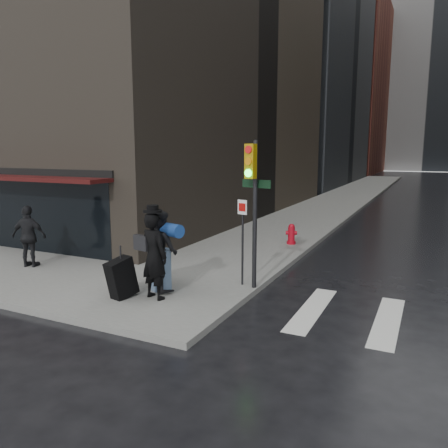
% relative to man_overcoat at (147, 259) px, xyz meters
% --- Properties ---
extents(ground, '(140.00, 140.00, 0.00)m').
position_rel_man_overcoat_xyz_m(ground, '(0.02, 0.31, -1.08)').
color(ground, black).
rests_on(ground, ground).
extents(sidewalk_left, '(4.00, 50.00, 0.15)m').
position_rel_man_overcoat_xyz_m(sidewalk_left, '(0.02, 27.31, -1.00)').
color(sidewalk_left, slate).
rests_on(sidewalk_left, ground).
extents(bldg_left_mid, '(22.00, 24.00, 34.00)m').
position_rel_man_overcoat_xyz_m(bldg_left_mid, '(-12.98, 38.31, 15.92)').
color(bldg_left_mid, slate).
rests_on(bldg_left_mid, ground).
extents(bldg_left_far, '(22.00, 20.00, 26.00)m').
position_rel_man_overcoat_xyz_m(bldg_left_far, '(-12.98, 62.31, 11.92)').
color(bldg_left_far, brown).
rests_on(bldg_left_far, ground).
extents(bldg_distant, '(40.00, 12.00, 32.00)m').
position_rel_man_overcoat_xyz_m(bldg_distant, '(6.02, 78.31, 14.92)').
color(bldg_distant, slate).
rests_on(bldg_distant, ground).
extents(storefront, '(8.40, 1.11, 2.83)m').
position_rel_man_overcoat_xyz_m(storefront, '(-6.98, 2.21, 0.75)').
color(storefront, black).
rests_on(storefront, ground).
extents(man_overcoat, '(1.36, 1.05, 2.21)m').
position_rel_man_overcoat_xyz_m(man_overcoat, '(0.00, 0.00, 0.00)').
color(man_overcoat, black).
rests_on(man_overcoat, ground).
extents(man_jeans, '(1.33, 1.24, 1.98)m').
position_rel_man_overcoat_xyz_m(man_jeans, '(-0.07, 0.67, 0.06)').
color(man_jeans, black).
rests_on(man_jeans, ground).
extents(man_greycoat, '(1.14, 0.71, 1.80)m').
position_rel_man_overcoat_xyz_m(man_greycoat, '(-4.73, 0.81, -0.03)').
color(man_greycoat, black).
rests_on(man_greycoat, ground).
extents(traffic_light, '(0.89, 0.51, 3.62)m').
position_rel_man_overcoat_xyz_m(traffic_light, '(1.87, 1.73, 1.41)').
color(traffic_light, black).
rests_on(traffic_light, ground).
extents(fire_hydrant, '(0.43, 0.33, 0.74)m').
position_rel_man_overcoat_xyz_m(fire_hydrant, '(1.25, 7.13, -0.60)').
color(fire_hydrant, '#AA0A19').
rests_on(fire_hydrant, ground).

